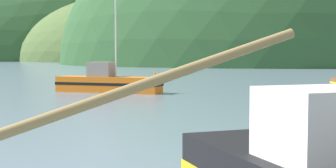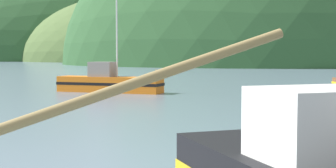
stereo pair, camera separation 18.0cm
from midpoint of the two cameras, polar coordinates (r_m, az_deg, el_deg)
hill_mid_right at (r=146.00m, az=9.48°, el=2.39°), size 115.40×92.32×91.95m
hill_far_right at (r=208.42m, az=-3.57°, el=2.79°), size 109.30×87.44×58.35m
hill_far_center at (r=266.95m, az=-15.92°, el=2.84°), size 162.78×130.22×101.91m
fishing_boat_orange at (r=37.55m, az=-7.07°, el=0.22°), size 8.74×2.09×7.67m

